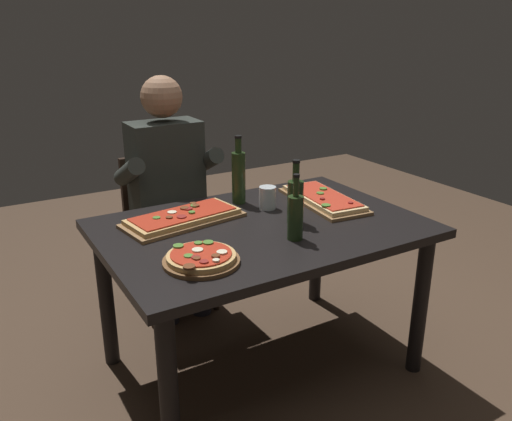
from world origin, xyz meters
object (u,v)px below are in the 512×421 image
at_px(dining_table, 262,244).
at_px(pizza_rectangular_front, 183,218).
at_px(pizza_rectangular_left, 323,199).
at_px(wine_bottle_dark, 239,176).
at_px(vinegar_bottle_green, 295,200).
at_px(oil_bottle_amber, 295,216).
at_px(tumbler_near_camera, 267,199).
at_px(pizza_round_far, 201,258).
at_px(seated_diner, 170,187).
at_px(diner_chair, 165,223).

height_order(dining_table, pizza_rectangular_front, pizza_rectangular_front).
height_order(pizza_rectangular_left, wine_bottle_dark, wine_bottle_dark).
relative_size(pizza_rectangular_front, vinegar_bottle_green, 1.97).
relative_size(dining_table, oil_bottle_amber, 5.04).
bearing_deg(pizza_rectangular_front, tumbler_near_camera, -5.16).
height_order(pizza_round_far, tumbler_near_camera, tumbler_near_camera).
distance_m(oil_bottle_amber, seated_diner, 0.97).
bearing_deg(dining_table, seated_diner, 100.90).
relative_size(dining_table, vinegar_bottle_green, 4.85).
xyz_separation_m(pizza_rectangular_left, diner_chair, (-0.56, 0.75, -0.27)).
relative_size(oil_bottle_amber, diner_chair, 0.32).
bearing_deg(pizza_rectangular_left, tumbler_near_camera, 166.91).
height_order(pizza_rectangular_left, diner_chair, diner_chair).
distance_m(dining_table, diner_chair, 0.88).
xyz_separation_m(pizza_round_far, tumbler_near_camera, (0.53, 0.40, 0.03)).
xyz_separation_m(oil_bottle_amber, diner_chair, (-0.17, 1.07, -0.36)).
xyz_separation_m(pizza_rectangular_front, diner_chair, (0.15, 0.65, -0.27)).
xyz_separation_m(vinegar_bottle_green, diner_chair, (-0.28, 0.91, -0.36)).
distance_m(dining_table, pizza_rectangular_front, 0.37).
bearing_deg(pizza_round_far, seated_diner, 74.99).
height_order(pizza_rectangular_front, seated_diner, seated_diner).
distance_m(pizza_round_far, diner_chair, 1.15).
bearing_deg(dining_table, wine_bottle_dark, 79.79).
xyz_separation_m(pizza_rectangular_left, oil_bottle_amber, (-0.38, -0.31, 0.08)).
bearing_deg(pizza_rectangular_left, wine_bottle_dark, 149.57).
relative_size(wine_bottle_dark, vinegar_bottle_green, 1.17).
relative_size(dining_table, tumbler_near_camera, 12.86).
bearing_deg(tumbler_near_camera, oil_bottle_amber, -104.84).
relative_size(diner_chair, seated_diner, 0.65).
xyz_separation_m(dining_table, diner_chair, (-0.14, 0.86, -0.16)).
xyz_separation_m(tumbler_near_camera, diner_chair, (-0.27, 0.69, -0.30)).
xyz_separation_m(pizza_rectangular_front, vinegar_bottle_green, (0.43, -0.26, 0.09)).
height_order(dining_table, pizza_round_far, pizza_round_far).
distance_m(vinegar_bottle_green, tumbler_near_camera, 0.23).
bearing_deg(pizza_rectangular_front, pizza_round_far, -104.60).
distance_m(pizza_round_far, oil_bottle_amber, 0.44).
xyz_separation_m(diner_chair, seated_diner, (0.00, -0.12, 0.26)).
relative_size(tumbler_near_camera, seated_diner, 0.08).
height_order(wine_bottle_dark, vinegar_bottle_green, wine_bottle_dark).
bearing_deg(dining_table, diner_chair, 99.40).
relative_size(dining_table, pizza_rectangular_left, 2.60).
height_order(oil_bottle_amber, seated_diner, seated_diner).
xyz_separation_m(dining_table, pizza_rectangular_left, (0.42, 0.10, 0.11)).
distance_m(oil_bottle_amber, diner_chair, 1.14).
relative_size(wine_bottle_dark, diner_chair, 0.39).
distance_m(pizza_rectangular_left, vinegar_bottle_green, 0.33).
bearing_deg(vinegar_bottle_green, diner_chair, 107.13).
relative_size(pizza_rectangular_front, seated_diner, 0.43).
distance_m(wine_bottle_dark, tumbler_near_camera, 0.19).
distance_m(pizza_rectangular_left, pizza_round_far, 0.88).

